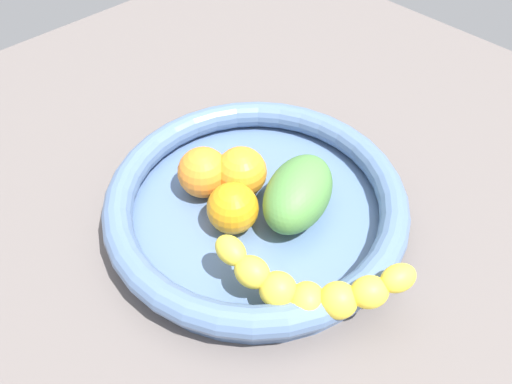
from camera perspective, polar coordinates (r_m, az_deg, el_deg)
kitchen_counter at (r=64.30cm, az=-0.00°, el=-3.86°), size 120.00×120.00×3.00cm
fruit_bowl at (r=61.07cm, az=-0.00°, el=-1.33°), size 36.37×36.37×5.34cm
banana_draped_left at (r=51.30cm, az=6.00°, el=-10.68°), size 13.61×17.81×6.10cm
orange_front at (r=61.66cm, az=-1.68°, el=2.26°), size 6.36×6.36×6.36cm
orange_mid_left at (r=61.96cm, az=-5.98°, el=2.23°), size 6.33×6.33×6.33cm
orange_mid_right at (r=57.97cm, az=-2.79°, el=-1.73°), size 6.04×6.04×6.04cm
mango_green at (r=58.92cm, az=4.79°, el=-0.15°), size 13.63×11.06×7.01cm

